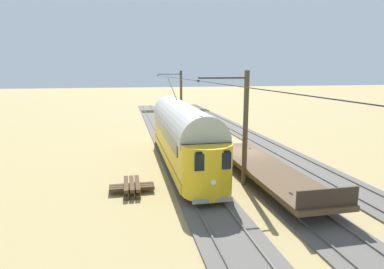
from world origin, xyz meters
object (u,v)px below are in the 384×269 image
vintage_streetcar (182,132)px  spare_tie_stack (132,187)px  flatcar_adjacent (267,169)px  catenary_pole_foreground (180,97)px  track_end_bumper (196,124)px  catenary_pole_mid_near (244,127)px

vintage_streetcar → spare_tie_stack: size_ratio=6.85×
flatcar_adjacent → catenary_pole_foreground: bearing=-85.9°
vintage_streetcar → track_end_bumper: bearing=-106.3°
catenary_pole_foreground → spare_tie_stack: bearing=73.3°
flatcar_adjacent → spare_tie_stack: 7.80m
vintage_streetcar → spare_tie_stack: 6.37m
spare_tie_stack → track_end_bumper: 20.49m
vintage_streetcar → spare_tie_stack: bearing=52.9°
vintage_streetcar → catenary_pole_mid_near: size_ratio=2.53×
catenary_pole_mid_near → spare_tie_stack: (6.27, -0.18, -3.15)m
catenary_pole_mid_near → catenary_pole_foreground: bearing=-90.0°
vintage_streetcar → catenary_pole_mid_near: bearing=117.7°
track_end_bumper → spare_tie_stack: bearing=67.7°
spare_tie_stack → vintage_streetcar: bearing=-127.1°
flatcar_adjacent → spare_tie_stack: bearing=-1.1°
catenary_pole_mid_near → spare_tie_stack: size_ratio=2.71×
spare_tie_stack → track_end_bumper: (-7.78, -18.95, 0.13)m
spare_tie_stack → flatcar_adjacent: bearing=178.9°
flatcar_adjacent → spare_tie_stack: (7.78, -0.15, -0.59)m
vintage_streetcar → flatcar_adjacent: (-4.13, 4.97, -1.40)m
flatcar_adjacent → track_end_bumper: bearing=-90.0°
catenary_pole_foreground → track_end_bumper: catenary_pole_foreground is taller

